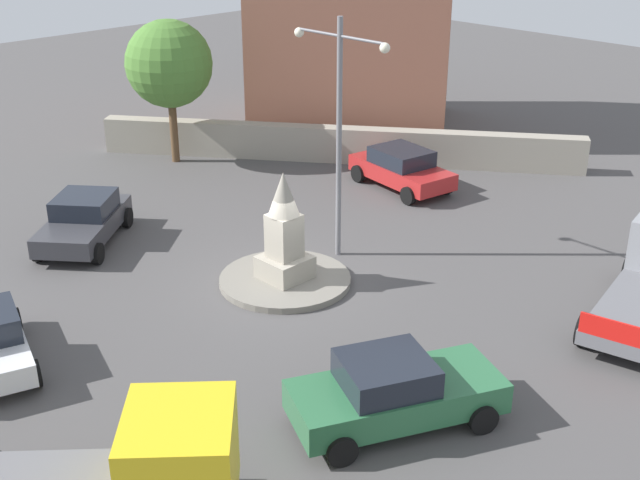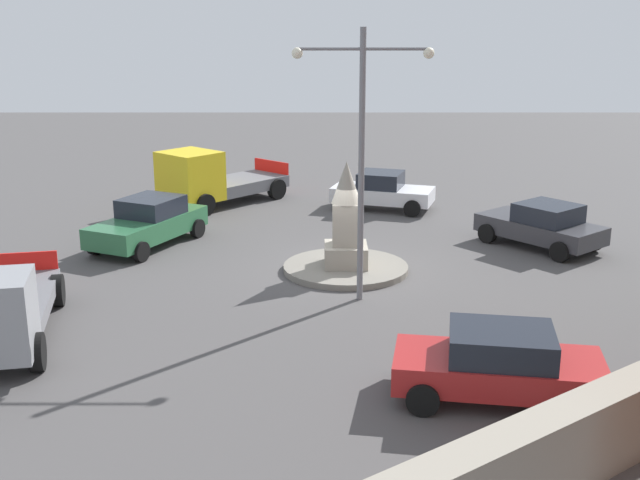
{
  "view_description": "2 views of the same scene",
  "coord_description": "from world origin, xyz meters",
  "px_view_note": "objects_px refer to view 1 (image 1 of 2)",
  "views": [
    {
      "loc": [
        -15.44,
        13.84,
        10.52
      ],
      "look_at": [
        -0.91,
        -0.48,
        1.46
      ],
      "focal_mm": 46.4,
      "sensor_mm": 36.0,
      "label": 1
    },
    {
      "loc": [
        -0.76,
        -22.54,
        7.3
      ],
      "look_at": [
        -0.67,
        -0.24,
        1.02
      ],
      "focal_mm": 44.95,
      "sensor_mm": 36.0,
      "label": 2
    }
  ],
  "objects_px": {
    "truck_yellow_approaching": "(127,477)",
    "car_green_parked_left": "(394,391)",
    "car_dark_grey_waiting": "(84,220)",
    "streetlamp": "(339,116)",
    "car_red_parked_right": "(401,168)",
    "monument": "(284,233)",
    "tree_near_wall": "(169,64)"
  },
  "relations": [
    {
      "from": "streetlamp",
      "to": "car_dark_grey_waiting",
      "type": "relative_size",
      "value": 1.66
    },
    {
      "from": "streetlamp",
      "to": "car_dark_grey_waiting",
      "type": "distance_m",
      "value": 8.64
    },
    {
      "from": "streetlamp",
      "to": "car_red_parked_right",
      "type": "xyz_separation_m",
      "value": [
        2.43,
        -5.78,
        -3.53
      ]
    },
    {
      "from": "tree_near_wall",
      "to": "car_dark_grey_waiting",
      "type": "bearing_deg",
      "value": 124.5
    },
    {
      "from": "car_dark_grey_waiting",
      "to": "car_green_parked_left",
      "type": "bearing_deg",
      "value": 178.93
    },
    {
      "from": "truck_yellow_approaching",
      "to": "car_green_parked_left",
      "type": "bearing_deg",
      "value": -102.73
    },
    {
      "from": "car_green_parked_left",
      "to": "car_dark_grey_waiting",
      "type": "distance_m",
      "value": 12.8
    },
    {
      "from": "streetlamp",
      "to": "truck_yellow_approaching",
      "type": "xyz_separation_m",
      "value": [
        -5.41,
        10.72,
        -3.2
      ]
    },
    {
      "from": "car_red_parked_right",
      "to": "truck_yellow_approaching",
      "type": "distance_m",
      "value": 18.27
    },
    {
      "from": "car_red_parked_right",
      "to": "car_green_parked_left",
      "type": "distance_m",
      "value": 14.25
    },
    {
      "from": "monument",
      "to": "car_green_parked_left",
      "type": "bearing_deg",
      "value": 156.57
    },
    {
      "from": "streetlamp",
      "to": "car_green_parked_left",
      "type": "bearing_deg",
      "value": 142.1
    },
    {
      "from": "car_green_parked_left",
      "to": "truck_yellow_approaching",
      "type": "relative_size",
      "value": 0.89
    },
    {
      "from": "monument",
      "to": "tree_near_wall",
      "type": "distance_m",
      "value": 12.0
    },
    {
      "from": "car_dark_grey_waiting",
      "to": "tree_near_wall",
      "type": "distance_m",
      "value": 8.67
    },
    {
      "from": "car_green_parked_left",
      "to": "car_dark_grey_waiting",
      "type": "xyz_separation_m",
      "value": [
        12.8,
        -0.24,
        -0.04
      ]
    },
    {
      "from": "monument",
      "to": "truck_yellow_approaching",
      "type": "xyz_separation_m",
      "value": [
        -5.11,
        8.29,
        -0.43
      ]
    },
    {
      "from": "car_dark_grey_waiting",
      "to": "monument",
      "type": "bearing_deg",
      "value": -158.63
    },
    {
      "from": "car_dark_grey_waiting",
      "to": "streetlamp",
      "type": "bearing_deg",
      "value": -141.15
    },
    {
      "from": "car_red_parked_right",
      "to": "tree_near_wall",
      "type": "relative_size",
      "value": 0.77
    },
    {
      "from": "car_red_parked_right",
      "to": "tree_near_wall",
      "type": "bearing_deg",
      "value": 26.13
    },
    {
      "from": "car_red_parked_right",
      "to": "car_green_parked_left",
      "type": "height_order",
      "value": "car_green_parked_left"
    },
    {
      "from": "truck_yellow_approaching",
      "to": "tree_near_wall",
      "type": "xyz_separation_m",
      "value": [
        16.13,
        -12.44,
        2.79
      ]
    },
    {
      "from": "monument",
      "to": "car_red_parked_right",
      "type": "distance_m",
      "value": 8.68
    },
    {
      "from": "car_green_parked_left",
      "to": "tree_near_wall",
      "type": "relative_size",
      "value": 0.85
    },
    {
      "from": "car_red_parked_right",
      "to": "tree_near_wall",
      "type": "height_order",
      "value": "tree_near_wall"
    },
    {
      "from": "monument",
      "to": "tree_near_wall",
      "type": "bearing_deg",
      "value": -20.61
    },
    {
      "from": "car_green_parked_left",
      "to": "tree_near_wall",
      "type": "xyz_separation_m",
      "value": [
        17.38,
        -6.9,
        3.09
      ]
    },
    {
      "from": "monument",
      "to": "car_red_parked_right",
      "type": "xyz_separation_m",
      "value": [
        2.73,
        -8.21,
        -0.76
      ]
    },
    {
      "from": "truck_yellow_approaching",
      "to": "tree_near_wall",
      "type": "relative_size",
      "value": 0.96
    },
    {
      "from": "car_red_parked_right",
      "to": "truck_yellow_approaching",
      "type": "xyz_separation_m",
      "value": [
        -7.84,
        16.5,
        0.32
      ]
    },
    {
      "from": "streetlamp",
      "to": "car_green_parked_left",
      "type": "relative_size",
      "value": 1.48
    }
  ]
}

